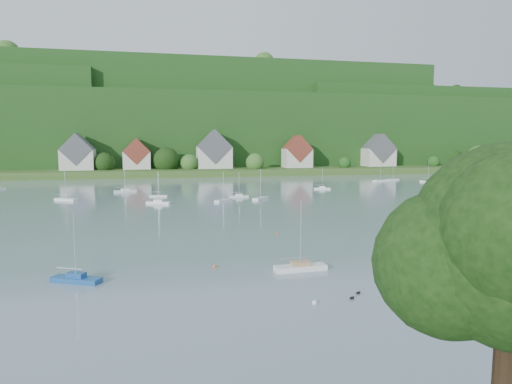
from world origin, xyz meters
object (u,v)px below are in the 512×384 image
near_sailboat_1 (76,278)px  near_sailboat_3 (443,248)px  near_sailboat_2 (300,267)px  near_sailboat_4 (427,238)px

near_sailboat_1 → near_sailboat_3: near_sailboat_3 is taller
near_sailboat_2 → near_sailboat_3: size_ratio=1.00×
near_sailboat_1 → near_sailboat_2: size_ratio=0.89×
near_sailboat_4 → near_sailboat_3: bearing=-92.5°
near_sailboat_2 → near_sailboat_3: near_sailboat_3 is taller
near_sailboat_2 → near_sailboat_4: bearing=21.4°
near_sailboat_1 → near_sailboat_4: 48.66m
near_sailboat_2 → near_sailboat_4: near_sailboat_4 is taller
near_sailboat_1 → near_sailboat_2: near_sailboat_2 is taller
near_sailboat_2 → near_sailboat_3: (21.91, 4.72, 0.00)m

